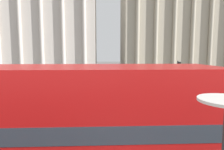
% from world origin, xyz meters
% --- Properties ---
extents(double_decker_bus, '(10.51, 2.64, 4.11)m').
position_xyz_m(double_decker_bus, '(-2.57, 3.35, 2.28)').
color(double_decker_bus, black).
rests_on(double_decker_bus, ground_plane).
extents(plaza_building_left, '(24.98, 11.43, 25.61)m').
position_xyz_m(plaza_building_left, '(-14.66, 50.31, 12.80)').
color(plaza_building_left, '#BCB2A8').
rests_on(plaza_building_left, ground_plane).
extents(plaza_building_right, '(27.51, 15.48, 24.16)m').
position_xyz_m(plaza_building_right, '(18.12, 51.46, 12.07)').
color(plaza_building_right, '#A39984').
rests_on(plaza_building_right, ground_plane).
extents(traffic_light_near, '(0.42, 0.24, 3.50)m').
position_xyz_m(traffic_light_near, '(3.97, 10.63, 2.30)').
color(traffic_light_near, black).
rests_on(traffic_light_near, ground_plane).
extents(traffic_light_mid, '(0.42, 0.24, 3.71)m').
position_xyz_m(traffic_light_mid, '(6.80, 16.90, 2.43)').
color(traffic_light_mid, black).
rests_on(traffic_light_mid, ground_plane).
extents(car_black, '(4.20, 1.93, 1.35)m').
position_xyz_m(car_black, '(-6.87, 24.48, 0.70)').
color(car_black, black).
rests_on(car_black, ground_plane).
extents(pedestrian_yellow, '(0.32, 0.32, 1.66)m').
position_xyz_m(pedestrian_yellow, '(-2.59, 23.06, 0.95)').
color(pedestrian_yellow, '#282B33').
rests_on(pedestrian_yellow, ground_plane).
extents(pedestrian_olive, '(0.32, 0.32, 1.82)m').
position_xyz_m(pedestrian_olive, '(-6.18, 26.20, 1.06)').
color(pedestrian_olive, '#282B33').
rests_on(pedestrian_olive, ground_plane).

